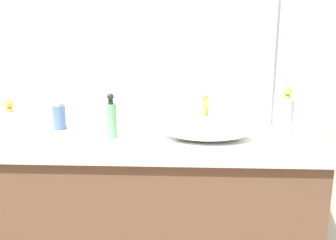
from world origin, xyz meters
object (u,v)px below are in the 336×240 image
(soap_dispenser, at_px, (285,114))
(candle_jar, at_px, (141,135))
(spray_can, at_px, (11,122))
(perfume_bottle, at_px, (111,119))
(sink_basin, at_px, (207,129))
(lotion_bottle, at_px, (59,117))

(soap_dispenser, bearing_deg, candle_jar, -168.89)
(spray_can, relative_size, candle_jar, 3.60)
(perfume_bottle, relative_size, candle_jar, 4.09)
(sink_basin, bearing_deg, candle_jar, -174.70)
(lotion_bottle, height_order, perfume_bottle, perfume_bottle)
(perfume_bottle, bearing_deg, sink_basin, 1.57)
(spray_can, bearing_deg, sink_basin, 1.68)
(lotion_bottle, distance_m, spray_can, 0.22)
(perfume_bottle, bearing_deg, soap_dispenser, 8.21)
(sink_basin, height_order, soap_dispenser, soap_dispenser)
(soap_dispenser, distance_m, spray_can, 1.21)
(sink_basin, distance_m, soap_dispenser, 0.37)
(lotion_bottle, bearing_deg, soap_dispenser, -1.17)
(sink_basin, relative_size, lotion_bottle, 3.11)
(lotion_bottle, bearing_deg, spray_can, -138.26)
(sink_basin, bearing_deg, soap_dispenser, 15.56)
(soap_dispenser, xyz_separation_m, perfume_bottle, (-0.77, -0.11, -0.01))
(soap_dispenser, distance_m, candle_jar, 0.66)
(sink_basin, height_order, perfume_bottle, perfume_bottle)
(candle_jar, bearing_deg, lotion_bottle, 159.81)
(soap_dispenser, xyz_separation_m, spray_can, (-1.20, -0.12, -0.02))
(sink_basin, height_order, lotion_bottle, lotion_bottle)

